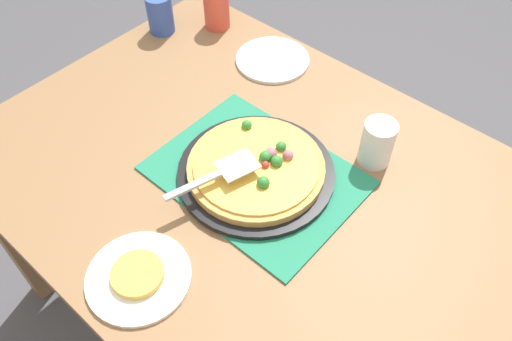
% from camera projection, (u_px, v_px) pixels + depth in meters
% --- Properties ---
extents(ground_plane, '(8.00, 8.00, 0.00)m').
position_uv_depth(ground_plane, '(256.00, 311.00, 1.82)').
color(ground_plane, '#4C4C51').
extents(dining_table, '(1.40, 1.00, 0.75)m').
position_uv_depth(dining_table, '(256.00, 203.00, 1.33)').
color(dining_table, olive).
rests_on(dining_table, ground_plane).
extents(placemat, '(0.48, 0.36, 0.01)m').
position_uv_depth(placemat, '(256.00, 175.00, 1.25)').
color(placemat, '#237F5B').
rests_on(placemat, dining_table).
extents(pizza_pan, '(0.38, 0.38, 0.01)m').
position_uv_depth(pizza_pan, '(256.00, 172.00, 1.24)').
color(pizza_pan, black).
rests_on(pizza_pan, placemat).
extents(pizza, '(0.33, 0.33, 0.05)m').
position_uv_depth(pizza, '(257.00, 166.00, 1.22)').
color(pizza, tan).
rests_on(pizza, pizza_pan).
extents(plate_far_right, '(0.22, 0.22, 0.01)m').
position_uv_depth(plate_far_right, '(139.00, 278.00, 1.06)').
color(plate_far_right, white).
rests_on(plate_far_right, dining_table).
extents(plate_side, '(0.22, 0.22, 0.01)m').
position_uv_depth(plate_side, '(272.00, 60.00, 1.53)').
color(plate_side, white).
rests_on(plate_side, dining_table).
extents(served_slice_right, '(0.11, 0.11, 0.02)m').
position_uv_depth(served_slice_right, '(138.00, 274.00, 1.05)').
color(served_slice_right, '#EAB747').
rests_on(served_slice_right, plate_far_right).
extents(cup_near, '(0.08, 0.08, 0.12)m').
position_uv_depth(cup_near, '(160.00, 14.00, 1.59)').
color(cup_near, '#3351AD').
rests_on(cup_near, dining_table).
extents(cup_far, '(0.08, 0.08, 0.12)m').
position_uv_depth(cup_far, '(217.00, 9.00, 1.61)').
color(cup_far, '#E04C38').
rests_on(cup_far, dining_table).
extents(cup_corner, '(0.08, 0.08, 0.12)m').
position_uv_depth(cup_corner, '(377.00, 143.00, 1.24)').
color(cup_corner, white).
rests_on(cup_corner, dining_table).
extents(pizza_server, '(0.11, 0.23, 0.01)m').
position_uv_depth(pizza_server, '(219.00, 173.00, 1.16)').
color(pizza_server, silver).
rests_on(pizza_server, pizza).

